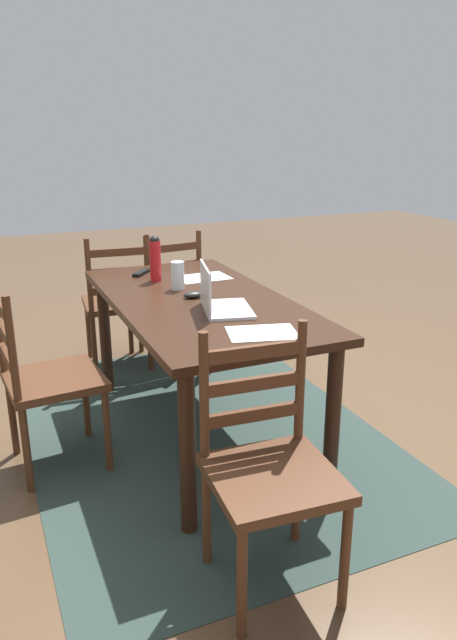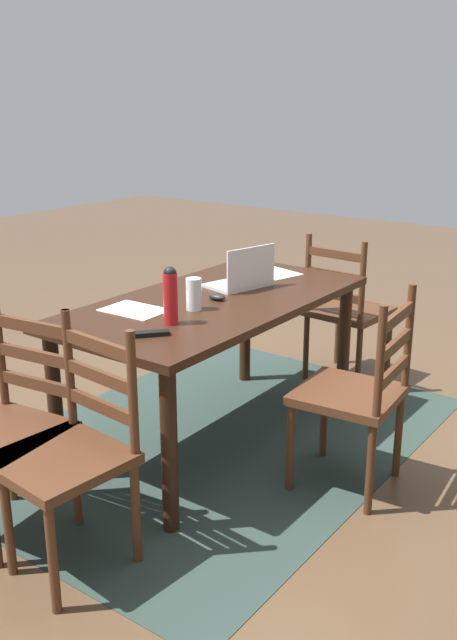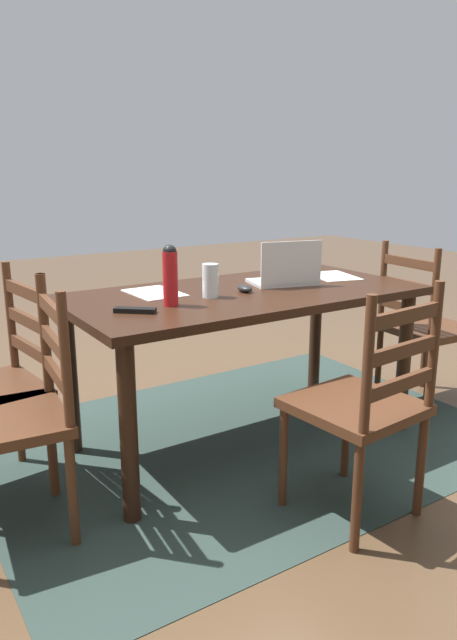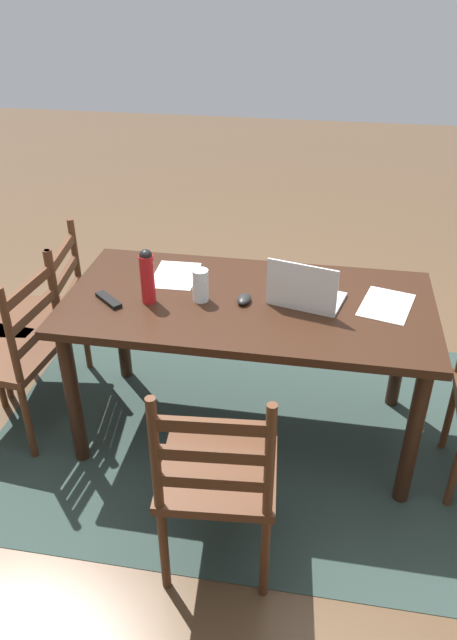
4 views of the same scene
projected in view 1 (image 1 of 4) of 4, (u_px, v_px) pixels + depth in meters
ground_plane at (201, 432)px, 3.29m from camera, size 14.00×14.00×0.00m
area_rug at (201, 431)px, 3.29m from camera, size 2.53×1.83×0.01m
dining_table at (199, 316)px, 3.08m from camera, size 1.69×0.85×0.78m
chair_far_head at (45, 379)px, 2.84m from camera, size 0.48×0.48×0.95m
chair_right_far at (117, 303)px, 4.07m from camera, size 0.48×0.48×0.95m
chair_right_near at (166, 297)px, 4.20m from camera, size 0.49×0.49×0.95m
chair_left_far at (269, 469)px, 2.09m from camera, size 0.47×0.47×0.95m
laptop at (218, 300)px, 2.81m from camera, size 0.36×0.29×0.23m
water_bottle at (155, 258)px, 3.36m from camera, size 0.06×0.06×0.26m
drinking_glass at (178, 275)px, 3.20m from camera, size 0.07×0.07×0.15m
computer_mouse at (193, 295)px, 3.05m from camera, size 0.07×0.11×0.03m
tv_remote at (142, 273)px, 3.54m from camera, size 0.16×0.14×0.02m
paper_stack_left at (203, 278)px, 3.46m from camera, size 0.22×0.30×0.00m
paper_stack_right at (262, 333)px, 2.53m from camera, size 0.28×0.34×0.00m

